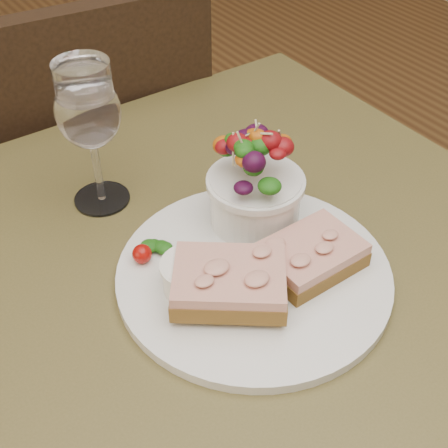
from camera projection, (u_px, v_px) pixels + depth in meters
cafe_table at (224, 337)px, 0.75m from camera, size 0.80×0.80×0.75m
chair_far at (92, 248)px, 1.39m from camera, size 0.46×0.46×0.90m
dinner_plate at (254, 274)px, 0.68m from camera, size 0.30×0.30×0.01m
sandwich_front at (311, 255)px, 0.68m from camera, size 0.11×0.08×0.03m
sandwich_back at (229, 282)px, 0.63m from camera, size 0.14×0.14×0.03m
ramekin at (192, 275)px, 0.65m from camera, size 0.06×0.06×0.04m
salad_bowl at (256, 180)px, 0.71m from camera, size 0.11×0.11×0.13m
garnish at (147, 249)px, 0.69m from camera, size 0.05×0.04×0.02m
wine_glass at (89, 116)px, 0.71m from camera, size 0.08×0.08×0.18m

